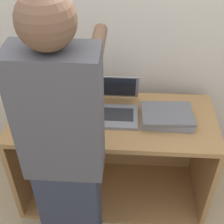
# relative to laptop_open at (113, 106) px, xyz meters

# --- Properties ---
(ground_plane) EXTENTS (12.00, 12.00, 0.00)m
(ground_plane) POSITION_rel_laptop_open_xyz_m (0.00, -0.35, -0.85)
(ground_plane) COLOR tan
(wall_back) EXTENTS (8.00, 0.05, 2.40)m
(wall_back) POSITION_rel_laptop_open_xyz_m (0.00, 0.35, 0.35)
(wall_back) COLOR beige
(wall_back) RESTS_ON ground_plane
(cart) EXTENTS (1.39, 0.60, 0.80)m
(cart) POSITION_rel_laptop_open_xyz_m (0.00, 0.02, -0.45)
(cart) COLOR #A87A47
(cart) RESTS_ON ground_plane
(laptop_open) EXTENTS (0.33, 0.34, 0.24)m
(laptop_open) POSITION_rel_laptop_open_xyz_m (0.00, 0.00, 0.00)
(laptop_open) COLOR gray
(laptop_open) RESTS_ON cart
(laptop_stack_left) EXTENTS (0.35, 0.27, 0.11)m
(laptop_stack_left) POSITION_rel_laptop_open_xyz_m (-0.36, -0.06, 0.01)
(laptop_stack_left) COLOR gray
(laptop_stack_left) RESTS_ON cart
(laptop_stack_right) EXTENTS (0.34, 0.26, 0.07)m
(laptop_stack_right) POSITION_rel_laptop_open_xyz_m (0.36, -0.06, -0.02)
(laptop_stack_right) COLOR gray
(laptop_stack_right) RESTS_ON cart
(person) EXTENTS (0.40, 0.54, 1.80)m
(person) POSITION_rel_laptop_open_xyz_m (-0.22, -0.56, 0.07)
(person) COLOR #2D3342
(person) RESTS_ON ground_plane
(inventory_tag) EXTENTS (0.06, 0.02, 0.01)m
(inventory_tag) POSITION_rel_laptop_open_xyz_m (-0.36, -0.12, 0.07)
(inventory_tag) COLOR red
(inventory_tag) RESTS_ON laptop_stack_left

